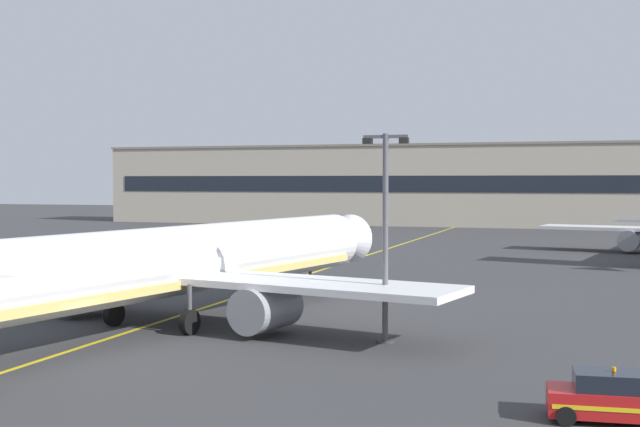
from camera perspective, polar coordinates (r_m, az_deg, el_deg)
ground_plane at (r=39.81m, az=-16.85°, el=-9.25°), size 400.00×400.00×0.00m
taxiway_centreline at (r=66.41m, az=-1.96°, el=-4.54°), size 3.17×179.98×0.01m
airliner_foreground at (r=46.08m, az=-10.00°, el=-3.38°), size 32.29×41.15×11.65m
apron_lamp_post at (r=40.46m, az=4.49°, el=-1.31°), size 2.24×0.90×10.15m
service_car_third at (r=29.49m, az=19.39°, el=-11.82°), size 4.35×2.32×1.79m
safety_cone_by_nose_gear at (r=61.02m, az=-1.95°, el=-4.90°), size 0.44×0.44×0.55m
terminal_building at (r=146.91m, az=9.32°, el=1.94°), size 129.43×12.40×14.17m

